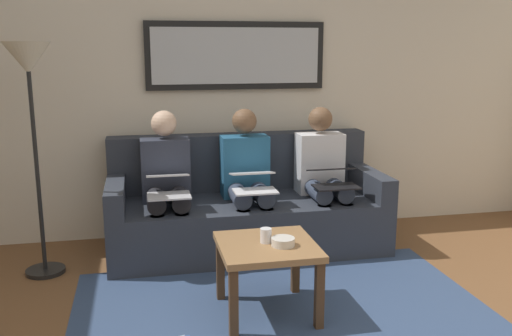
# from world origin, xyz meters

# --- Properties ---
(wall_rear) EXTENTS (6.00, 0.12, 2.60)m
(wall_rear) POSITION_xyz_m (0.00, -2.60, 1.30)
(wall_rear) COLOR beige
(wall_rear) RESTS_ON ground_plane
(area_rug) EXTENTS (2.60, 1.80, 0.01)m
(area_rug) POSITION_xyz_m (0.00, -0.85, 0.00)
(area_rug) COLOR #33476B
(area_rug) RESTS_ON ground_plane
(couch) EXTENTS (2.20, 0.90, 0.90)m
(couch) POSITION_xyz_m (0.00, -2.12, 0.31)
(couch) COLOR #2D333D
(couch) RESTS_ON ground_plane
(framed_mirror) EXTENTS (1.53, 0.05, 0.57)m
(framed_mirror) POSITION_xyz_m (0.00, -2.51, 1.55)
(framed_mirror) COLOR black
(coffee_table) EXTENTS (0.59, 0.59, 0.46)m
(coffee_table) POSITION_xyz_m (0.10, -0.90, 0.38)
(coffee_table) COLOR olive
(coffee_table) RESTS_ON ground_plane
(cup) EXTENTS (0.07, 0.07, 0.09)m
(cup) POSITION_xyz_m (0.10, -0.92, 0.50)
(cup) COLOR silver
(cup) RESTS_ON coffee_table
(bowl) EXTENTS (0.14, 0.14, 0.05)m
(bowl) POSITION_xyz_m (0.02, -0.84, 0.48)
(bowl) COLOR beige
(bowl) RESTS_ON coffee_table
(person_left) EXTENTS (0.38, 0.58, 1.14)m
(person_left) POSITION_xyz_m (-0.64, -2.05, 0.61)
(person_left) COLOR silver
(person_left) RESTS_ON couch
(laptop_black) EXTENTS (0.34, 0.34, 0.15)m
(laptop_black) POSITION_xyz_m (-0.64, -1.80, 0.63)
(laptop_black) COLOR black
(person_middle) EXTENTS (0.38, 0.58, 1.14)m
(person_middle) POSITION_xyz_m (0.00, -2.05, 0.61)
(person_middle) COLOR #235B84
(person_middle) RESTS_ON couch
(laptop_white) EXTENTS (0.32, 0.33, 0.14)m
(laptop_white) POSITION_xyz_m (0.00, -1.80, 0.63)
(laptop_white) COLOR white
(person_right) EXTENTS (0.38, 0.58, 1.14)m
(person_right) POSITION_xyz_m (0.64, -2.05, 0.61)
(person_right) COLOR #2D3342
(person_right) RESTS_ON couch
(laptop_silver) EXTENTS (0.31, 0.37, 0.15)m
(laptop_silver) POSITION_xyz_m (0.64, -1.81, 0.63)
(laptop_silver) COLOR silver
(standing_lamp) EXTENTS (0.32, 0.32, 1.66)m
(standing_lamp) POSITION_xyz_m (1.55, -1.85, 1.37)
(standing_lamp) COLOR black
(standing_lamp) RESTS_ON ground_plane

